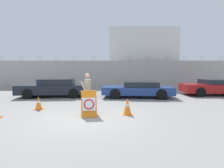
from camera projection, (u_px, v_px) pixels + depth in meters
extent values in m
plane|color=gray|center=(86.00, 117.00, 6.94)|extent=(90.00, 90.00, 0.00)
cube|color=#ADA8A0|center=(103.00, 74.00, 17.94)|extent=(36.00, 0.30, 2.82)
torus|color=gray|center=(3.00, 59.00, 17.88)|extent=(0.47, 0.03, 0.47)
torus|color=gray|center=(21.00, 59.00, 17.87)|extent=(0.47, 0.03, 0.47)
torus|color=gray|center=(39.00, 59.00, 17.86)|extent=(0.47, 0.03, 0.47)
torus|color=gray|center=(57.00, 59.00, 17.84)|extent=(0.47, 0.03, 0.47)
torus|color=gray|center=(75.00, 59.00, 17.83)|extent=(0.47, 0.03, 0.47)
torus|color=gray|center=(93.00, 59.00, 17.82)|extent=(0.47, 0.03, 0.47)
torus|color=gray|center=(112.00, 59.00, 17.81)|extent=(0.47, 0.03, 0.47)
torus|color=gray|center=(130.00, 59.00, 17.79)|extent=(0.47, 0.03, 0.47)
torus|color=gray|center=(148.00, 59.00, 17.78)|extent=(0.47, 0.03, 0.47)
torus|color=gray|center=(166.00, 58.00, 17.77)|extent=(0.47, 0.03, 0.47)
torus|color=gray|center=(184.00, 58.00, 17.75)|extent=(0.47, 0.03, 0.47)
torus|color=gray|center=(202.00, 58.00, 17.74)|extent=(0.47, 0.03, 0.47)
torus|color=gray|center=(221.00, 58.00, 17.73)|extent=(0.47, 0.03, 0.47)
cube|color=silver|center=(139.00, 59.00, 22.49)|extent=(7.67, 7.06, 6.59)
cube|color=orange|center=(89.00, 104.00, 7.00)|extent=(0.67, 0.48, 1.00)
cube|color=orange|center=(89.00, 103.00, 7.33)|extent=(0.67, 0.48, 1.00)
cube|color=orange|center=(89.00, 91.00, 7.12)|extent=(0.66, 0.17, 0.05)
cube|color=white|center=(89.00, 104.00, 6.96)|extent=(0.55, 0.28, 0.50)
torus|color=red|center=(89.00, 104.00, 6.95)|extent=(0.44, 0.25, 0.41)
cylinder|color=#232838|center=(88.00, 103.00, 7.86)|extent=(0.15, 0.15, 0.82)
cylinder|color=#232838|center=(87.00, 103.00, 7.68)|extent=(0.15, 0.15, 0.82)
cube|color=gray|center=(88.00, 87.00, 7.71)|extent=(0.25, 0.44, 0.63)
sphere|color=tan|center=(87.00, 76.00, 7.67)|extent=(0.22, 0.22, 0.22)
cylinder|color=gray|center=(89.00, 86.00, 7.97)|extent=(0.09, 0.09, 0.60)
cylinder|color=gray|center=(84.00, 88.00, 7.46)|extent=(0.34, 0.12, 0.58)
cube|color=orange|center=(39.00, 109.00, 8.30)|extent=(0.37, 0.37, 0.03)
cone|color=orange|center=(39.00, 103.00, 8.27)|extent=(0.31, 0.31, 0.61)
cylinder|color=white|center=(39.00, 102.00, 8.27)|extent=(0.16, 0.16, 0.08)
cube|color=orange|center=(127.00, 114.00, 7.37)|extent=(0.39, 0.39, 0.03)
cone|color=orange|center=(127.00, 106.00, 7.34)|extent=(0.34, 0.34, 0.68)
cylinder|color=white|center=(127.00, 105.00, 7.34)|extent=(0.17, 0.17, 0.09)
cylinder|color=black|center=(27.00, 94.00, 11.27)|extent=(0.67, 0.26, 0.65)
cylinder|color=black|center=(37.00, 91.00, 12.98)|extent=(0.67, 0.26, 0.65)
cylinder|color=black|center=(74.00, 93.00, 11.53)|extent=(0.67, 0.26, 0.65)
cylinder|color=black|center=(77.00, 90.00, 13.24)|extent=(0.67, 0.26, 0.65)
cube|color=black|center=(54.00, 89.00, 12.24)|extent=(4.89, 2.29, 0.62)
cube|color=black|center=(57.00, 82.00, 12.22)|extent=(2.42, 1.87, 0.40)
cylinder|color=black|center=(115.00, 94.00, 11.21)|extent=(0.70, 0.25, 0.68)
cylinder|color=black|center=(117.00, 91.00, 12.95)|extent=(0.70, 0.25, 0.68)
cylinder|color=black|center=(161.00, 94.00, 10.97)|extent=(0.70, 0.25, 0.68)
cylinder|color=black|center=(157.00, 91.00, 12.71)|extent=(0.70, 0.25, 0.68)
cube|color=navy|center=(137.00, 90.00, 11.95)|extent=(4.83, 2.21, 0.50)
cube|color=black|center=(141.00, 84.00, 11.90)|extent=(2.38, 1.84, 0.34)
cylinder|color=black|center=(200.00, 92.00, 12.13)|extent=(0.67, 0.21, 0.67)
cylinder|color=black|center=(190.00, 89.00, 13.86)|extent=(0.67, 0.21, 0.67)
cube|color=maroon|center=(214.00, 88.00, 12.95)|extent=(4.62, 1.90, 0.61)
cube|color=black|center=(218.00, 82.00, 12.91)|extent=(2.22, 1.69, 0.33)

